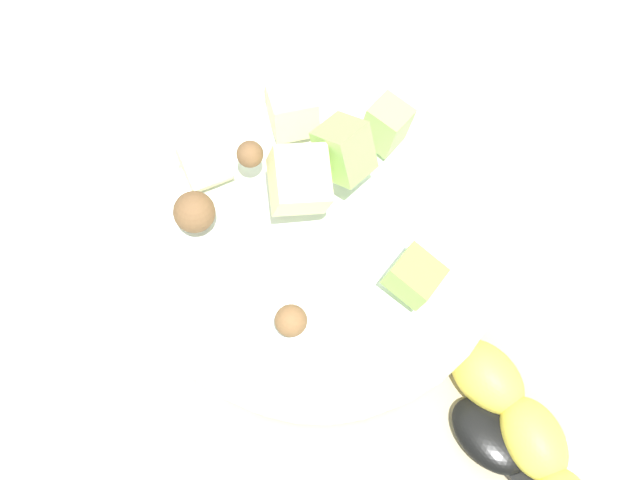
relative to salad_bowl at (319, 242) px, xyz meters
name	(u,v)px	position (x,y,z in m)	size (l,w,h in m)	color
ground_plane	(302,246)	(0.02, 0.00, -0.04)	(2.40, 2.40, 0.00)	silver
placemat	(302,244)	(0.02, 0.00, -0.04)	(0.41, 0.32, 0.01)	tan
salad_bowl	(319,242)	(0.00, 0.00, 0.00)	(0.23, 0.23, 0.12)	white
banana_whole	(528,442)	(-0.17, -0.03, -0.02)	(0.15, 0.07, 0.04)	yellow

